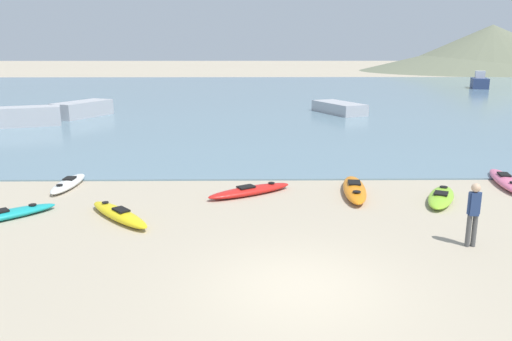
# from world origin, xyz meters

# --- Properties ---
(ground_plane) EXTENTS (400.00, 400.00, 0.00)m
(ground_plane) POSITION_xyz_m (0.00, 0.00, 0.00)
(ground_plane) COLOR tan
(bay_water) EXTENTS (160.00, 70.00, 0.06)m
(bay_water) POSITION_xyz_m (0.00, 43.79, 0.03)
(bay_water) COLOR slate
(bay_water) RESTS_ON ground_plane
(far_hill_left) EXTENTS (50.82, 50.82, 6.23)m
(far_hill_left) POSITION_xyz_m (49.19, 102.33, 3.11)
(far_hill_left) COLOR #6B7056
(far_hill_left) RESTS_ON ground_plane
(far_hill_midleft) EXTENTS (44.30, 44.30, 10.01)m
(far_hill_midleft) POSITION_xyz_m (52.20, 102.57, 5.01)
(far_hill_midleft) COLOR #6B7056
(far_hill_midleft) RESTS_ON ground_plane
(kayak_on_sand_0) EXTENTS (3.11, 2.26, 0.34)m
(kayak_on_sand_0) POSITION_xyz_m (-1.06, 6.91, 0.15)
(kayak_on_sand_0) COLOR red
(kayak_on_sand_0) RESTS_ON ground_plane
(kayak_on_sand_1) EXTENTS (2.68, 2.53, 0.31)m
(kayak_on_sand_1) POSITION_xyz_m (-8.36, 4.46, 0.13)
(kayak_on_sand_1) COLOR teal
(kayak_on_sand_1) RESTS_ON ground_plane
(kayak_on_sand_2) EXTENTS (0.79, 2.74, 0.33)m
(kayak_on_sand_2) POSITION_xyz_m (-7.69, 7.97, 0.14)
(kayak_on_sand_2) COLOR white
(kayak_on_sand_2) RESTS_ON ground_plane
(kayak_on_sand_3) EXTENTS (1.35, 3.49, 0.39)m
(kayak_on_sand_3) POSITION_xyz_m (8.40, 8.05, 0.17)
(kayak_on_sand_3) COLOR #E5668C
(kayak_on_sand_3) RESTS_ON ground_plane
(kayak_on_sand_4) EXTENTS (1.20, 3.49, 0.40)m
(kayak_on_sand_4) POSITION_xyz_m (2.57, 6.91, 0.18)
(kayak_on_sand_4) COLOR orange
(kayak_on_sand_4) RESTS_ON ground_plane
(kayak_on_sand_5) EXTENTS (1.91, 2.83, 0.35)m
(kayak_on_sand_5) POSITION_xyz_m (5.27, 6.04, 0.15)
(kayak_on_sand_5) COLOR #8CCC2D
(kayak_on_sand_5) RESTS_ON ground_plane
(kayak_on_sand_6) EXTENTS (2.50, 2.73, 0.37)m
(kayak_on_sand_6) POSITION_xyz_m (-4.95, 4.38, 0.16)
(kayak_on_sand_6) COLOR yellow
(kayak_on_sand_6) RESTS_ON ground_plane
(person_near_foreground) EXTENTS (0.34, 0.23, 1.67)m
(person_near_foreground) POSITION_xyz_m (4.56, 2.19, 0.96)
(person_near_foreground) COLOR #4C4C4C
(person_near_foreground) RESTS_ON ground_plane
(moored_boat_0) EXTENTS (5.95, 3.57, 1.22)m
(moored_boat_0) POSITION_xyz_m (-16.21, 22.32, 0.67)
(moored_boat_0) COLOR #B2B2B7
(moored_boat_0) RESTS_ON bay_water
(moored_boat_1) EXTENTS (3.66, 4.89, 1.11)m
(moored_boat_1) POSITION_xyz_m (-13.30, 27.05, 0.61)
(moored_boat_1) COLOR #B2B2B7
(moored_boat_1) RESTS_ON bay_water
(moored_boat_2) EXTENTS (3.78, 5.28, 0.83)m
(moored_boat_2) POSITION_xyz_m (5.86, 28.79, 0.47)
(moored_boat_2) COLOR #B2B2B7
(moored_boat_2) RESTS_ON bay_water
(moored_boat_3) EXTENTS (2.91, 4.11, 2.14)m
(moored_boat_3) POSITION_xyz_m (27.90, 53.34, 0.81)
(moored_boat_3) COLOR navy
(moored_boat_3) RESTS_ON bay_water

